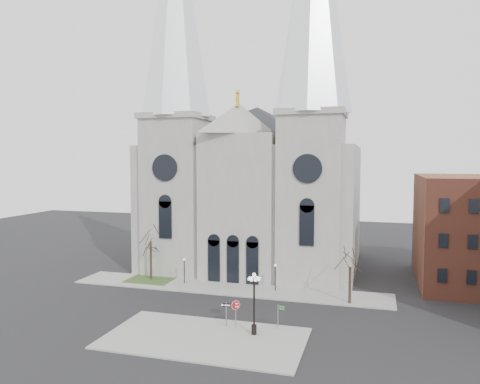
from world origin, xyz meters
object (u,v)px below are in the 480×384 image
(stop_sign, at_px, (236,308))
(street_name_sign, at_px, (279,315))
(one_way_sign, at_px, (226,310))
(globe_lamp, at_px, (254,296))

(stop_sign, bearing_deg, street_name_sign, -12.37)
(stop_sign, distance_m, one_way_sign, 0.96)
(stop_sign, relative_size, globe_lamp, 0.46)
(one_way_sign, xyz_separation_m, street_name_sign, (4.97, 0.79, -0.21))
(one_way_sign, height_order, street_name_sign, one_way_sign)
(one_way_sign, bearing_deg, stop_sign, -3.48)
(globe_lamp, xyz_separation_m, one_way_sign, (-3.07, 1.22, -2.02))
(stop_sign, height_order, globe_lamp, globe_lamp)
(stop_sign, height_order, street_name_sign, stop_sign)
(street_name_sign, bearing_deg, one_way_sign, -167.37)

